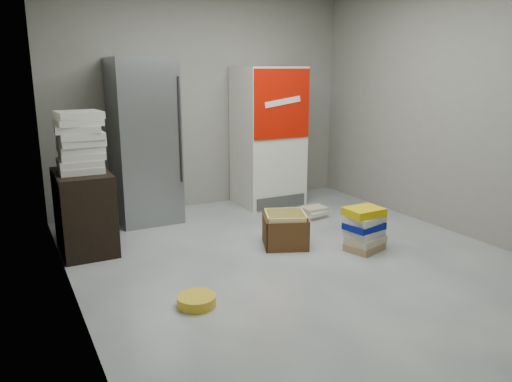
{
  "coord_description": "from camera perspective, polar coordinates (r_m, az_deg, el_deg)",
  "views": [
    {
      "loc": [
        -2.42,
        -3.6,
        1.78
      ],
      "look_at": [
        -0.17,
        0.7,
        0.58
      ],
      "focal_mm": 35.0,
      "sensor_mm": 36.0,
      "label": 1
    }
  ],
  "objects": [
    {
      "name": "room_shell",
      "position": [
        4.34,
        6.52,
        14.02
      ],
      "size": [
        4.04,
        5.04,
        2.82
      ],
      "color": "gray",
      "rests_on": "ground"
    },
    {
      "name": "coke_cooler",
      "position": [
        6.6,
        1.39,
        6.23
      ],
      "size": [
        0.8,
        0.73,
        1.8
      ],
      "color": "silver",
      "rests_on": "ground"
    },
    {
      "name": "phonebook_stack_side",
      "position": [
        6.15,
        6.58,
        -2.43
      ],
      "size": [
        0.34,
        0.28,
        0.13
      ],
      "rotation": [
        0.0,
        0.0,
        0.13
      ],
      "color": "tan",
      "rests_on": "ground"
    },
    {
      "name": "wood_shelf",
      "position": [
        5.23,
        -19.03,
        -2.21
      ],
      "size": [
        0.5,
        0.8,
        0.8
      ],
      "primitive_type": "cube",
      "color": "black",
      "rests_on": "ground"
    },
    {
      "name": "supply_box_stack",
      "position": [
        5.09,
        -19.49,
        5.32
      ],
      "size": [
        0.45,
        0.43,
        0.58
      ],
      "color": "beige",
      "rests_on": "wood_shelf"
    },
    {
      "name": "steel_fridge",
      "position": [
        5.98,
        -12.66,
        5.56
      ],
      "size": [
        0.7,
        0.72,
        1.9
      ],
      "color": "gray",
      "rests_on": "ground"
    },
    {
      "name": "phonebook_stack_main",
      "position": [
        5.11,
        12.3,
        -4.26
      ],
      "size": [
        0.43,
        0.39,
        0.44
      ],
      "rotation": [
        0.0,
        0.0,
        0.18
      ],
      "color": "#997651",
      "rests_on": "ground"
    },
    {
      "name": "ground",
      "position": [
        4.69,
        5.91,
        -8.53
      ],
      "size": [
        5.0,
        5.0,
        0.0
      ],
      "primitive_type": "plane",
      "color": "#B4B5B0",
      "rests_on": "ground"
    },
    {
      "name": "bucket_lid",
      "position": [
        3.95,
        -6.79,
        -12.34
      ],
      "size": [
        0.33,
        0.33,
        0.08
      ],
      "primitive_type": "cylinder",
      "rotation": [
        0.0,
        0.0,
        -0.11
      ],
      "color": "gold",
      "rests_on": "ground"
    },
    {
      "name": "cardboard_box",
      "position": [
        5.14,
        3.34,
        -4.71
      ],
      "size": [
        0.56,
        0.56,
        0.35
      ],
      "rotation": [
        0.0,
        0.0,
        -0.39
      ],
      "color": "gold",
      "rests_on": "ground"
    }
  ]
}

